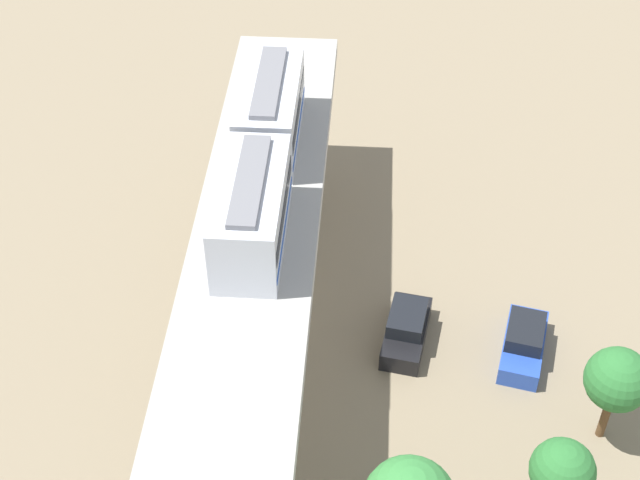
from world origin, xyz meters
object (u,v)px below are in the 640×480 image
parked_car_blue (524,343)px  tree_mid_lot (617,380)px  train (261,159)px  parked_car_black (406,329)px  tree_near_viaduct (562,471)px

parked_car_blue → tree_mid_lot: 5.97m
train → parked_car_black: size_ratio=3.05×
train → parked_car_blue: size_ratio=3.02×
train → tree_near_viaduct: 17.39m
tree_near_viaduct → parked_car_blue: bearing=91.1°
parked_car_blue → tree_near_viaduct: 9.24m
train → parked_car_blue: bearing=-10.7°
parked_car_black → tree_mid_lot: 10.03m
tree_near_viaduct → tree_mid_lot: (2.74, 4.45, 0.06)m
parked_car_black → tree_near_viaduct: tree_near_viaduct is taller
parked_car_blue → tree_mid_lot: bearing=-43.8°
parked_car_blue → tree_near_viaduct: size_ratio=0.93×
tree_near_viaduct → tree_mid_lot: 5.23m
parked_car_blue → tree_mid_lot: (2.92, -4.35, 2.86)m
parked_car_blue → parked_car_black: (-5.38, 0.50, 0.00)m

